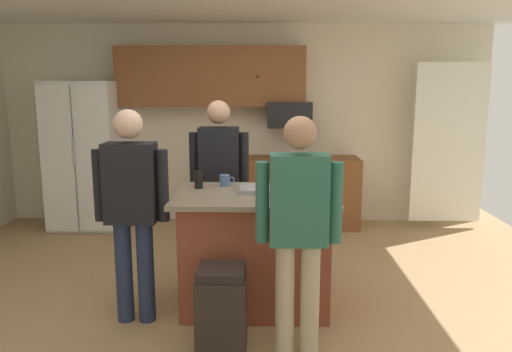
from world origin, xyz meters
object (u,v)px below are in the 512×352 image
Objects in this scene: person_guest_left at (299,222)px; trash_bin at (222,310)px; tumbler_amber at (300,192)px; serving_tray at (267,189)px; person_elder_center at (219,175)px; glass_dark_ale at (199,179)px; person_guest_right at (132,203)px; microwave_over_range at (289,115)px; kitchen_island at (255,249)px; glass_stout_tall at (263,189)px; refrigerator at (86,155)px; mug_blue_stoneware at (225,180)px.

person_guest_left is 2.69× the size of trash_bin.
tumbler_amber is at bearing 40.67° from trash_bin.
trash_bin is at bearing -111.28° from serving_tray.
person_elder_center reaches higher than glass_dark_ale.
person_guest_right reaches higher than glass_dark_ale.
person_guest_right is 1.01× the size of person_guest_left.
person_elder_center is 1.03× the size of person_guest_left.
microwave_over_range is at bearing 46.34° from person_guest_right.
person_guest_right reaches higher than kitchen_island.
glass_stout_tall is at bearing -34.00° from glass_dark_ale.
serving_tray is at bearing -6.99° from person_guest_left.
glass_stout_tall is (-0.27, 0.08, 0.01)m from tumbler_amber.
glass_stout_tall reaches higher than serving_tray.
kitchen_island is at bearing -0.00° from person_guest_right.
refrigerator reaches higher than trash_bin.
tumbler_amber is 0.32× the size of serving_tray.
person_guest_left is 11.81× the size of tumbler_amber.
kitchen_island is 9.92× the size of mug_blue_stoneware.
kitchen_island is 0.95m from person_guest_left.
glass_stout_tall is at bearing -1.09° from person_elder_center.
person_elder_center reaches higher than mug_blue_stoneware.
glass_stout_tall is at bearing 164.53° from tumbler_amber.
microwave_over_range reaches higher than glass_dark_ale.
person_elder_center is 0.59m from glass_dark_ale.
refrigerator is 3.23m from serving_tray.
tumbler_amber is at bearing -37.46° from kitchen_island.
tumbler_amber is 0.94m from glass_dark_ale.
glass_stout_tall is at bearing -96.78° from microwave_over_range.
kitchen_island is at bearing -0.00° from person_guest_left.
mug_blue_stoneware is at bearing 125.54° from glass_stout_tall.
glass_dark_ale is (0.44, 0.49, 0.09)m from person_guest_right.
tumbler_amber is at bearing -90.76° from microwave_over_range.
person_guest_right is at bearing -63.63° from refrigerator.
kitchen_island is (-0.38, -2.42, -0.96)m from microwave_over_range.
refrigerator is 1.11× the size of person_elder_center.
person_guest_left is 1.21m from mug_blue_stoneware.
person_guest_left reaches higher than glass_dark_ale.
glass_dark_ale is (-0.22, -0.10, 0.03)m from mug_blue_stoneware.
glass_dark_ale is (-0.83, 0.45, 0.01)m from tumbler_amber.
person_guest_left is at bearing -50.61° from glass_dark_ale.
kitchen_island is 0.76m from glass_dark_ale.
glass_dark_ale reaches higher than mug_blue_stoneware.
refrigerator reaches higher than microwave_over_range.
microwave_over_range reaches higher than glass_stout_tall.
microwave_over_range is 2.72m from tumbler_amber.
mug_blue_stoneware is 0.22× the size of trash_bin.
person_elder_center is at bearing 114.58° from glass_stout_tall.
microwave_over_range is 1.27× the size of serving_tray.
person_elder_center is 11.02× the size of glass_dark_ale.
serving_tray is at bearing -96.87° from microwave_over_range.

